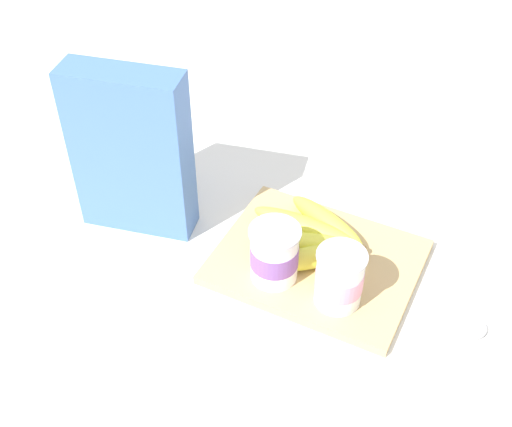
% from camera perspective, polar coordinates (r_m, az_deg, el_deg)
% --- Properties ---
extents(ground_plane, '(2.40, 2.40, 0.00)m').
position_cam_1_polar(ground_plane, '(1.03, 5.27, -4.47)').
color(ground_plane, silver).
extents(cutting_board, '(0.30, 0.24, 0.02)m').
position_cam_1_polar(cutting_board, '(1.02, 5.30, -4.17)').
color(cutting_board, tan).
rests_on(cutting_board, ground_plane).
extents(cereal_box, '(0.19, 0.10, 0.28)m').
position_cam_1_polar(cereal_box, '(1.02, -10.79, 5.21)').
color(cereal_box, '#4770B7').
rests_on(cereal_box, ground_plane).
extents(yogurt_cup_front, '(0.07, 0.07, 0.09)m').
position_cam_1_polar(yogurt_cup_front, '(0.93, 7.26, -5.60)').
color(yogurt_cup_front, white).
rests_on(yogurt_cup_front, cutting_board).
extents(yogurt_cup_back, '(0.08, 0.08, 0.09)m').
position_cam_1_polar(yogurt_cup_back, '(0.95, 1.61, -3.53)').
color(yogurt_cup_back, white).
rests_on(yogurt_cup_back, cutting_board).
extents(banana_bunch, '(0.20, 0.19, 0.04)m').
position_cam_1_polar(banana_bunch, '(1.02, 5.03, -2.03)').
color(banana_bunch, yellow).
rests_on(banana_bunch, cutting_board).
extents(spoon, '(0.05, 0.13, 0.01)m').
position_cam_1_polar(spoon, '(0.97, 17.92, -10.60)').
color(spoon, silver).
rests_on(spoon, ground_plane).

